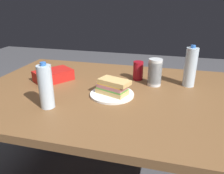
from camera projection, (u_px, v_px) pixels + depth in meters
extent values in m
cube|color=brown|center=(110.00, 94.00, 1.30)|extent=(1.59, 1.08, 0.04)
cylinder|color=brown|center=(48.00, 103.00, 2.02)|extent=(0.07, 0.07, 0.71)
cylinder|color=brown|center=(215.00, 124.00, 1.69)|extent=(0.07, 0.07, 0.71)
cylinder|color=white|center=(112.00, 94.00, 1.23)|extent=(0.25, 0.25, 0.01)
cube|color=#DBB26B|center=(112.00, 91.00, 1.22)|extent=(0.19, 0.14, 0.02)
cube|color=#599E3F|center=(112.00, 89.00, 1.22)|extent=(0.18, 0.14, 0.01)
cube|color=#C6727A|center=(112.00, 86.00, 1.21)|extent=(0.18, 0.13, 0.02)
cube|color=yellow|center=(112.00, 84.00, 1.21)|extent=(0.17, 0.13, 0.01)
cube|color=#DBB26B|center=(114.00, 82.00, 1.20)|extent=(0.19, 0.14, 0.02)
cylinder|color=maroon|center=(138.00, 71.00, 1.45)|extent=(0.07, 0.07, 0.12)
cube|color=red|center=(53.00, 75.00, 1.44)|extent=(0.25, 0.27, 0.07)
cylinder|color=silver|center=(46.00, 87.00, 1.06)|extent=(0.07, 0.07, 0.22)
cylinder|color=blue|center=(43.00, 64.00, 1.02)|extent=(0.03, 0.03, 0.02)
cylinder|color=silver|center=(154.00, 78.00, 1.36)|extent=(0.08, 0.08, 0.09)
cylinder|color=silver|center=(155.00, 75.00, 1.35)|extent=(0.08, 0.08, 0.09)
cylinder|color=silver|center=(155.00, 72.00, 1.34)|extent=(0.08, 0.08, 0.09)
cylinder|color=silver|center=(155.00, 69.00, 1.34)|extent=(0.08, 0.08, 0.09)
cylinder|color=silver|center=(155.00, 67.00, 1.33)|extent=(0.08, 0.08, 0.09)
cylinder|color=silver|center=(190.00, 67.00, 1.32)|extent=(0.07, 0.07, 0.24)
cylinder|color=blue|center=(193.00, 47.00, 1.27)|extent=(0.03, 0.03, 0.02)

